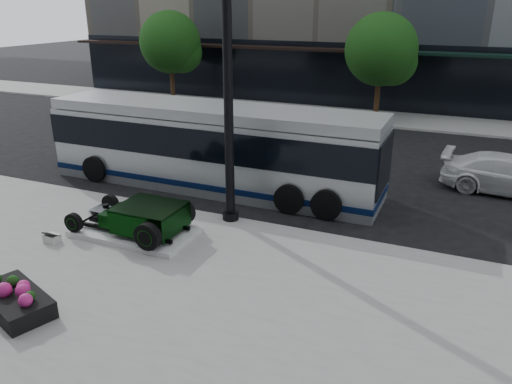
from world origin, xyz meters
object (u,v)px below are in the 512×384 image
at_px(hot_rod, 144,217).
at_px(white_sedan, 510,175).
at_px(lamppost, 228,82).
at_px(transit_bus, 212,146).
at_px(flower_planter, 15,300).

height_order(hot_rod, white_sedan, white_sedan).
bearing_deg(lamppost, white_sedan, 38.16).
xyz_separation_m(hot_rod, white_sedan, (9.42, 8.11, -0.04)).
height_order(lamppost, white_sedan, lamppost).
height_order(transit_bus, white_sedan, transit_bus).
distance_m(lamppost, transit_bus, 4.31).
distance_m(flower_planter, transit_bus, 8.81).
bearing_deg(transit_bus, hot_rod, -85.64).
distance_m(hot_rod, flower_planter, 4.08).
distance_m(hot_rod, white_sedan, 12.43).
distance_m(hot_rod, lamppost, 4.36).
distance_m(lamppost, white_sedan, 10.48).
bearing_deg(transit_bus, flower_planter, -90.57).
xyz_separation_m(hot_rod, lamppost, (1.66, 2.01, 3.49)).
xyz_separation_m(transit_bus, white_sedan, (9.78, 3.42, -0.83)).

